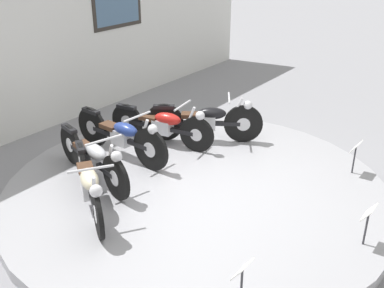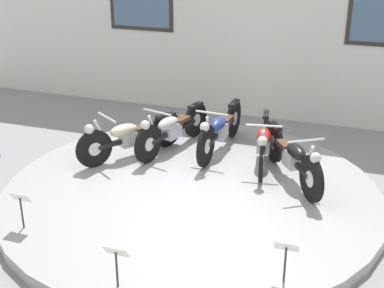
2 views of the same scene
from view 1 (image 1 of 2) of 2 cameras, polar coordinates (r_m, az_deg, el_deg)
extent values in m
plane|color=gray|center=(6.54, 0.50, -6.34)|extent=(60.00, 60.00, 0.00)
cylinder|color=#99999E|center=(6.50, 0.50, -5.70)|extent=(5.43, 5.43, 0.17)
cube|color=silver|center=(8.57, -21.56, 13.35)|extent=(14.00, 0.20, 3.86)
cube|color=#2D2823|center=(9.95, -9.46, 17.19)|extent=(1.40, 0.02, 1.00)
cube|color=slate|center=(9.95, -9.44, 17.19)|extent=(1.24, 0.02, 0.84)
cylinder|color=black|center=(5.36, -11.88, -8.67)|extent=(0.39, 0.54, 0.61)
cylinder|color=silver|center=(5.36, -11.88, -8.67)|extent=(0.17, 0.21, 0.21)
cylinder|color=black|center=(6.53, -13.78, -2.43)|extent=(0.39, 0.54, 0.61)
cylinder|color=silver|center=(6.53, -13.78, -2.43)|extent=(0.17, 0.21, 0.21)
cube|color=black|center=(5.94, -12.93, -5.24)|extent=(0.75, 1.07, 0.07)
cube|color=silver|center=(5.89, -12.89, -5.26)|extent=(0.34, 0.38, 0.24)
ellipsoid|color=beige|center=(5.73, -12.89, -4.35)|extent=(0.45, 0.52, 0.20)
cube|color=#472D1E|center=(6.07, -13.35, -3.11)|extent=(0.34, 0.38, 0.07)
cube|color=black|center=(6.42, -14.01, -0.38)|extent=(0.28, 0.35, 0.06)
cylinder|color=silver|center=(5.38, -12.32, -6.06)|extent=(0.18, 0.23, 0.54)
cylinder|color=silver|center=(5.35, -12.74, -3.11)|extent=(0.47, 0.33, 0.03)
sphere|color=silver|center=(5.13, -12.10, -5.85)|extent=(0.15, 0.15, 0.15)
cylinder|color=black|center=(6.05, -9.63, -4.26)|extent=(0.21, 0.62, 0.63)
cylinder|color=silver|center=(6.05, -9.63, -4.26)|extent=(0.12, 0.23, 0.22)
cylinder|color=black|center=(7.14, -15.09, -0.08)|extent=(0.21, 0.62, 0.63)
cylinder|color=silver|center=(7.14, -15.09, -0.08)|extent=(0.12, 0.23, 0.22)
cube|color=black|center=(6.58, -12.59, -2.00)|extent=(0.39, 1.22, 0.07)
cube|color=silver|center=(6.54, -12.45, -1.96)|extent=(0.28, 0.36, 0.24)
ellipsoid|color=#B2B5BA|center=(6.39, -12.16, -1.00)|extent=(0.34, 0.52, 0.20)
cube|color=#472D1E|center=(6.70, -13.57, -0.26)|extent=(0.28, 0.36, 0.07)
cube|color=black|center=(7.04, -15.33, 1.89)|extent=(0.19, 0.37, 0.06)
cylinder|color=silver|center=(6.07, -10.47, -2.07)|extent=(0.11, 0.25, 0.54)
cylinder|color=silver|center=(6.05, -11.16, 0.49)|extent=(0.53, 0.17, 0.03)
sphere|color=silver|center=(5.84, -9.57, -1.57)|extent=(0.15, 0.15, 0.15)
cylinder|color=black|center=(6.72, -5.27, -0.68)|extent=(0.10, 0.67, 0.67)
cylinder|color=silver|center=(6.72, -5.27, -0.68)|extent=(0.08, 0.24, 0.24)
cylinder|color=black|center=(7.66, -12.52, 2.10)|extent=(0.10, 0.67, 0.67)
cylinder|color=silver|center=(7.66, -12.52, 2.10)|extent=(0.08, 0.24, 0.24)
cube|color=black|center=(7.17, -9.13, 0.80)|extent=(0.15, 1.24, 0.07)
cube|color=silver|center=(7.14, -8.92, 0.87)|extent=(0.22, 0.33, 0.24)
ellipsoid|color=navy|center=(7.00, -8.46, 1.85)|extent=(0.25, 0.49, 0.20)
cube|color=#472D1E|center=(7.27, -10.36, 2.26)|extent=(0.22, 0.33, 0.07)
cube|color=black|center=(7.55, -12.71, 4.10)|extent=(0.12, 0.37, 0.06)
cylinder|color=silver|center=(6.73, -6.24, 1.20)|extent=(0.06, 0.25, 0.54)
cylinder|color=silver|center=(6.71, -6.99, 3.47)|extent=(0.54, 0.06, 0.03)
sphere|color=silver|center=(6.54, -5.01, 1.86)|extent=(0.15, 0.15, 0.15)
cylinder|color=black|center=(7.29, 0.60, 1.22)|extent=(0.15, 0.60, 0.60)
cylinder|color=silver|center=(7.29, 0.60, 1.22)|extent=(0.10, 0.22, 0.21)
cylinder|color=black|center=(7.92, -8.23, 2.95)|extent=(0.15, 0.60, 0.60)
cylinder|color=silver|center=(7.92, -8.23, 2.95)|extent=(0.10, 0.22, 0.21)
cube|color=black|center=(7.58, -4.00, 2.12)|extent=(0.27, 1.24, 0.07)
cube|color=silver|center=(7.55, -3.74, 2.21)|extent=(0.25, 0.35, 0.24)
ellipsoid|color=red|center=(7.45, -3.10, 3.22)|extent=(0.30, 0.51, 0.20)
cube|color=#472D1E|center=(7.64, -5.46, 3.37)|extent=(0.25, 0.35, 0.07)
cube|color=black|center=(7.83, -8.34, 4.68)|extent=(0.16, 0.37, 0.06)
cylinder|color=silver|center=(7.27, -0.45, 2.87)|extent=(0.08, 0.25, 0.54)
cylinder|color=silver|center=(7.22, -1.22, 4.92)|extent=(0.54, 0.12, 0.03)
sphere|color=silver|center=(7.13, 1.04, 3.63)|extent=(0.15, 0.15, 0.15)
cylinder|color=black|center=(7.68, 6.53, 2.56)|extent=(0.41, 0.58, 0.66)
cylinder|color=silver|center=(7.68, 6.53, 2.56)|extent=(0.18, 0.23, 0.23)
cylinder|color=black|center=(7.71, -3.54, 2.77)|extent=(0.41, 0.58, 0.66)
cylinder|color=silver|center=(7.71, -3.54, 2.77)|extent=(0.18, 0.23, 0.23)
cube|color=black|center=(7.66, 1.49, 2.68)|extent=(0.73, 1.08, 0.07)
cube|color=silver|center=(7.65, 1.79, 2.81)|extent=(0.34, 0.38, 0.24)
ellipsoid|color=black|center=(7.60, 2.56, 3.91)|extent=(0.45, 0.52, 0.20)
cube|color=#472D1E|center=(7.62, -0.16, 3.69)|extent=(0.34, 0.38, 0.07)
cube|color=black|center=(7.61, -3.59, 4.73)|extent=(0.28, 0.36, 0.06)
cylinder|color=silver|center=(7.60, 5.49, 3.98)|extent=(0.17, 0.23, 0.54)
cylinder|color=silver|center=(7.50, 4.74, 5.86)|extent=(0.47, 0.32, 0.03)
sphere|color=silver|center=(7.56, 7.11, 4.93)|extent=(0.15, 0.15, 0.15)
cylinder|color=#333338|center=(4.46, 6.28, -17.69)|extent=(0.02, 0.02, 0.42)
cube|color=white|center=(4.32, 6.42, -15.48)|extent=(0.26, 0.11, 0.15)
cylinder|color=#333338|center=(5.53, 21.20, -10.02)|extent=(0.02, 0.02, 0.42)
cube|color=white|center=(5.41, 21.57, -8.05)|extent=(0.26, 0.11, 0.15)
cylinder|color=#333338|center=(7.07, 19.87, -1.95)|extent=(0.02, 0.02, 0.42)
cube|color=white|center=(6.97, 20.13, -0.30)|extent=(0.26, 0.11, 0.15)
camera|label=2|loc=(7.56, 64.75, 14.16)|focal=50.00mm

